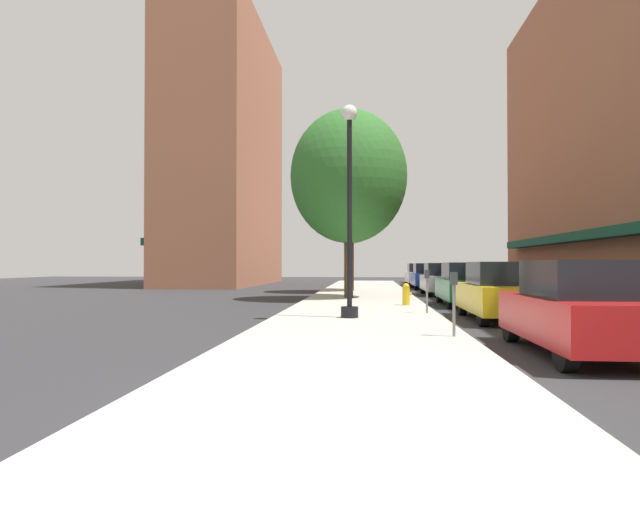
{
  "coord_description": "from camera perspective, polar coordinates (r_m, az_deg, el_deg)",
  "views": [
    {
      "loc": [
        0.34,
        -6.07,
        1.59
      ],
      "look_at": [
        -2.07,
        20.74,
        2.0
      ],
      "focal_mm": 31.1,
      "sensor_mm": 36.0,
      "label": 1
    }
  ],
  "objects": [
    {
      "name": "car_white",
      "position": [
        42.22,
        10.12,
        -1.91
      ],
      "size": [
        1.8,
        4.3,
        1.66
      ],
      "rotation": [
        0.0,
        0.0,
        -0.0
      ],
      "color": "black",
      "rests_on": "ground"
    },
    {
      "name": "ground_plane",
      "position": [
        24.4,
        13.8,
        -4.57
      ],
      "size": [
        90.0,
        90.0,
        0.0
      ],
      "primitive_type": "plane",
      "color": "#2D2D30"
    },
    {
      "name": "car_red",
      "position": [
        10.71,
        25.22,
        -4.97
      ],
      "size": [
        1.8,
        4.3,
        1.66
      ],
      "rotation": [
        0.0,
        0.0,
        -0.03
      ],
      "color": "black",
      "rests_on": "ground"
    },
    {
      "name": "parking_meter_far",
      "position": [
        11.66,
        13.61,
        -3.99
      ],
      "size": [
        0.14,
        0.09,
        1.31
      ],
      "color": "slate",
      "rests_on": "sidewalk_slab"
    },
    {
      "name": "sidewalk_slab",
      "position": [
        25.12,
        4.37,
        -4.35
      ],
      "size": [
        4.8,
        50.0,
        0.12
      ],
      "primitive_type": "cube",
      "color": "#B7B2A8",
      "rests_on": "ground"
    },
    {
      "name": "parking_meter_near",
      "position": [
        16.97,
        10.94,
        -3.01
      ],
      "size": [
        0.14,
        0.09,
        1.31
      ],
      "color": "slate",
      "rests_on": "sidewalk_slab"
    },
    {
      "name": "car_green",
      "position": [
        22.01,
        14.73,
        -2.87
      ],
      "size": [
        1.8,
        4.3,
        1.66
      ],
      "rotation": [
        0.0,
        0.0,
        0.0
      ],
      "color": "black",
      "rests_on": "ground"
    },
    {
      "name": "car_silver",
      "position": [
        29.17,
        12.36,
        -2.38
      ],
      "size": [
        1.8,
        4.3,
        1.66
      ],
      "rotation": [
        0.0,
        0.0,
        -0.03
      ],
      "color": "black",
      "rests_on": "ground"
    },
    {
      "name": "tree_mid",
      "position": [
        24.82,
        2.96,
        8.16
      ],
      "size": [
        5.16,
        5.16,
        8.34
      ],
      "color": "#4C3823",
      "rests_on": "sidewalk_slab"
    },
    {
      "name": "fire_hydrant",
      "position": [
        20.2,
        8.86,
        -3.89
      ],
      "size": [
        0.33,
        0.26,
        0.79
      ],
      "color": "gold",
      "rests_on": "sidewalk_slab"
    },
    {
      "name": "car_yellow",
      "position": [
        16.45,
        18.03,
        -3.54
      ],
      "size": [
        1.8,
        4.3,
        1.66
      ],
      "rotation": [
        0.0,
        0.0,
        -0.01
      ],
      "color": "black",
      "rests_on": "ground"
    },
    {
      "name": "building_far_background",
      "position": [
        45.36,
        -9.6,
        10.05
      ],
      "size": [
        6.8,
        18.0,
        20.38
      ],
      "color": "#9E6047",
      "rests_on": "ground"
    },
    {
      "name": "car_blue",
      "position": [
        36.4,
        10.92,
        -2.08
      ],
      "size": [
        1.8,
        4.3,
        1.66
      ],
      "rotation": [
        0.0,
        0.0,
        0.04
      ],
      "color": "black",
      "rests_on": "ground"
    },
    {
      "name": "lamppost",
      "position": [
        15.4,
        3.05,
        5.15
      ],
      "size": [
        0.48,
        0.48,
        5.9
      ],
      "color": "black",
      "rests_on": "sidewalk_slab"
    },
    {
      "name": "tree_near",
      "position": [
        31.41,
        3.13,
        6.16
      ],
      "size": [
        4.67,
        4.67,
        8.01
      ],
      "color": "#4C3823",
      "rests_on": "sidewalk_slab"
    }
  ]
}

